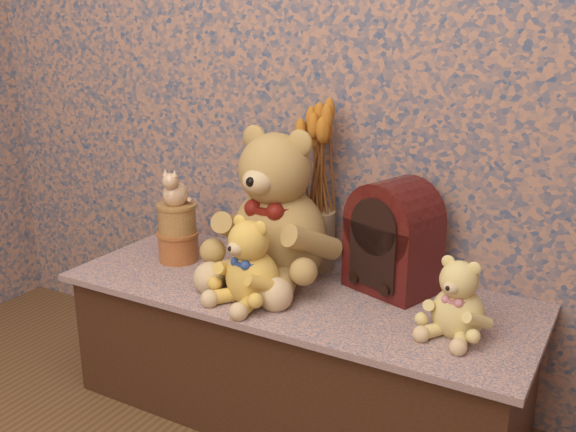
% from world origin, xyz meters
% --- Properties ---
extents(display_shelf, '(1.41, 0.56, 0.42)m').
position_xyz_m(display_shelf, '(0.00, 1.23, 0.21)').
color(display_shelf, '#34456B').
rests_on(display_shelf, ground).
extents(teddy_large, '(0.41, 0.49, 0.50)m').
position_xyz_m(teddy_large, '(-0.09, 1.29, 0.67)').
color(teddy_large, '#AC8742').
rests_on(teddy_large, display_shelf).
extents(teddy_medium, '(0.27, 0.30, 0.27)m').
position_xyz_m(teddy_medium, '(-0.07, 1.09, 0.55)').
color(teddy_medium, gold).
rests_on(teddy_medium, display_shelf).
extents(teddy_small, '(0.22, 0.24, 0.22)m').
position_xyz_m(teddy_small, '(0.50, 1.18, 0.53)').
color(teddy_small, '#D2B664').
rests_on(teddy_small, display_shelf).
extents(cathedral_radio, '(0.29, 0.24, 0.34)m').
position_xyz_m(cathedral_radio, '(0.25, 1.37, 0.58)').
color(cathedral_radio, '#3D0B0B').
rests_on(cathedral_radio, display_shelf).
extents(ceramic_vase, '(0.15, 0.15, 0.19)m').
position_xyz_m(ceramic_vase, '(-0.02, 1.41, 0.51)').
color(ceramic_vase, tan).
rests_on(ceramic_vase, display_shelf).
extents(dried_stalks, '(0.22, 0.22, 0.42)m').
position_xyz_m(dried_stalks, '(-0.02, 1.41, 0.82)').
color(dried_stalks, '#BC6A1E').
rests_on(dried_stalks, ceramic_vase).
extents(biscuit_tin_lower, '(0.14, 0.14, 0.10)m').
position_xyz_m(biscuit_tin_lower, '(-0.46, 1.24, 0.46)').
color(biscuit_tin_lower, '#BD8737').
rests_on(biscuit_tin_lower, display_shelf).
extents(biscuit_tin_upper, '(0.16, 0.16, 0.10)m').
position_xyz_m(biscuit_tin_upper, '(-0.46, 1.24, 0.56)').
color(biscuit_tin_upper, tan).
rests_on(biscuit_tin_upper, biscuit_tin_lower).
extents(cat_figurine, '(0.11, 0.12, 0.13)m').
position_xyz_m(cat_figurine, '(-0.46, 1.24, 0.67)').
color(cat_figurine, silver).
rests_on(cat_figurine, biscuit_tin_upper).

